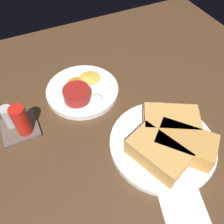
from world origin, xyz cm
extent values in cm
cube|color=#4C331E|center=(0.00, 0.00, -1.50)|extent=(110.00, 110.00, 3.00)
cylinder|color=white|center=(-7.51, -3.78, 0.80)|extent=(25.48, 25.48, 1.60)
cube|color=tan|center=(-10.59, -0.04, 4.00)|extent=(14.88, 11.82, 4.80)
cube|color=#DB938E|center=(-10.59, -0.04, 4.00)|extent=(14.90, 11.35, 0.80)
cube|color=#C68C42|center=(-11.25, -6.86, 4.00)|extent=(14.77, 14.30, 4.80)
cube|color=#DB938E|center=(-11.25, -6.86, 4.00)|extent=(14.57, 14.02, 0.80)
cube|color=tan|center=(-4.44, -7.52, 4.00)|extent=(12.88, 15.05, 4.80)
cube|color=#DB938E|center=(-4.44, -7.52, 4.00)|extent=(12.47, 14.99, 0.80)
cylinder|color=#0C144C|center=(-4.61, -8.73, 3.66)|extent=(7.49, 7.49, 4.12)
cylinder|color=black|center=(-4.61, -8.73, 5.32)|extent=(6.14, 6.14, 0.60)
cube|color=silver|center=(-10.38, -0.56, 1.85)|extent=(3.83, 4.95, 0.40)
ellipsoid|color=silver|center=(-7.21, -5.05, 2.00)|extent=(3.64, 3.88, 0.80)
cylinder|color=white|center=(17.58, 7.33, 0.80)|extent=(20.77, 20.77, 1.60)
cylinder|color=maroon|center=(14.47, 9.93, 3.36)|extent=(7.35, 7.35, 3.51)
cylinder|color=olive|center=(14.47, 9.93, 4.71)|extent=(6.03, 6.03, 0.60)
cube|color=silver|center=(17.26, 7.17, 1.85)|extent=(5.25, 3.23, 0.40)
ellipsoid|color=silver|center=(12.37, 4.65, 2.00)|extent=(3.85, 3.42, 0.80)
cone|color=gold|center=(20.82, 3.78, 1.90)|extent=(9.05, 9.05, 0.60)
cone|color=orange|center=(20.32, 8.23, 1.90)|extent=(7.51, 7.51, 0.60)
cone|color=gold|center=(15.25, 7.55, 1.90)|extent=(6.27, 6.27, 0.60)
cone|color=gold|center=(16.76, 8.83, 1.90)|extent=(6.55, 6.55, 0.60)
cube|color=brown|center=(11.94, 26.44, 0.50)|extent=(9.00, 9.00, 1.00)
cylinder|color=red|center=(10.14, 25.24, 5.25)|extent=(3.60, 3.60, 8.50)
cylinder|color=#B2B2B2|center=(13.74, 27.84, 4.00)|extent=(3.00, 3.00, 6.00)
cube|color=white|center=(-24.07, 0.87, 0.20)|extent=(13.09, 11.74, 0.40)
camera|label=1|loc=(-30.18, 20.19, 50.27)|focal=38.34mm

